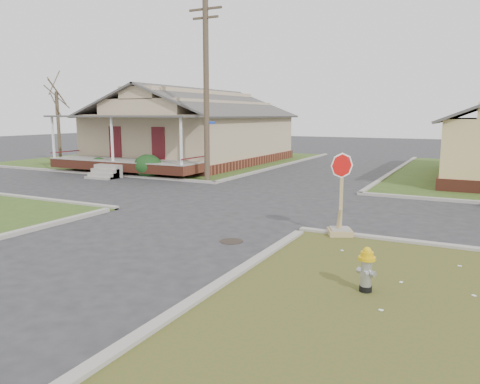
% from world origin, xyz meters
% --- Properties ---
extents(ground, '(120.00, 120.00, 0.00)m').
position_xyz_m(ground, '(0.00, 0.00, 0.00)').
color(ground, '#2A2A2C').
rests_on(ground, ground).
extents(verge_far_left, '(19.00, 19.00, 0.05)m').
position_xyz_m(verge_far_left, '(-13.00, 18.00, 0.03)').
color(verge_far_left, '#334B1A').
rests_on(verge_far_left, ground).
extents(curbs, '(80.00, 40.00, 0.12)m').
position_xyz_m(curbs, '(0.00, 5.00, 0.00)').
color(curbs, '#9B958C').
rests_on(curbs, ground).
extents(manhole, '(0.64, 0.64, 0.01)m').
position_xyz_m(manhole, '(2.20, -0.50, 0.01)').
color(manhole, black).
rests_on(manhole, ground).
extents(corner_house, '(10.10, 15.50, 5.30)m').
position_xyz_m(corner_house, '(-10.00, 16.68, 2.28)').
color(corner_house, brown).
rests_on(corner_house, ground).
extents(utility_pole, '(1.80, 0.28, 9.00)m').
position_xyz_m(utility_pole, '(-4.20, 8.90, 4.66)').
color(utility_pole, '#3C2E22').
rests_on(utility_pole, ground).
extents(tree_far_left, '(0.22, 0.22, 4.90)m').
position_xyz_m(tree_far_left, '(-18.00, 12.00, 2.50)').
color(tree_far_left, '#3C2E22').
rests_on(tree_far_left, verge_far_left).
extents(fire_hydrant, '(0.33, 0.33, 0.88)m').
position_xyz_m(fire_hydrant, '(6.25, -2.63, 0.53)').
color(fire_hydrant, black).
rests_on(fire_hydrant, ground).
extents(stop_sign, '(0.66, 0.64, 2.32)m').
position_xyz_m(stop_sign, '(4.67, 1.35, 0.55)').
color(stop_sign, tan).
rests_on(stop_sign, ground).
extents(hedge_left, '(1.25, 1.03, 0.96)m').
position_xyz_m(hedge_left, '(-11.65, 9.08, 0.53)').
color(hedge_left, '#143915').
rests_on(hedge_left, verge_far_left).
extents(hedge_right, '(1.54, 1.27, 1.18)m').
position_xyz_m(hedge_right, '(-7.93, 8.88, 0.64)').
color(hedge_right, '#143915').
rests_on(hedge_right, verge_far_left).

